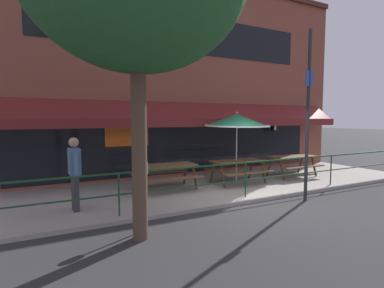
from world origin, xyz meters
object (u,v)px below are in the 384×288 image
Objects in this scene: picnic_table_left at (166,170)px; parking_meter_near at (144,174)px; picnic_table_centre at (238,165)px; picnic_table_right at (292,160)px; street_sign_pole at (308,115)px; pedestrian_walking at (75,170)px; patio_umbrella_centre at (237,121)px.

picnic_table_left is 1.27× the size of parking_meter_near.
picnic_table_left is 2.49m from picnic_table_centre.
street_sign_pole reaches higher than picnic_table_right.
pedestrian_walking is at bearing -174.32° from picnic_table_right.
parking_meter_near reaches higher than picnic_table_left.
street_sign_pole is at bearing -76.57° from patio_umbrella_centre.
parking_meter_near reaches higher than picnic_table_right.
picnic_table_left is at bearing 175.09° from picnic_table_centre.
parking_meter_near is at bearing -179.14° from street_sign_pole.
street_sign_pole is (5.72, -1.60, 1.29)m from pedestrian_walking.
patio_umbrella_centre is at bearing 8.94° from pedestrian_walking.
picnic_table_centre is 0.39× the size of street_sign_pole.
picnic_table_centre is 1.05× the size of pedestrian_walking.
pedestrian_walking is at bearing 123.98° from parking_meter_near.
patio_umbrella_centre is (-2.49, 0.05, 1.47)m from picnic_table_right.
picnic_table_centre is 1.27× the size of parking_meter_near.
picnic_table_right is 0.76× the size of patio_umbrella_centre.
pedestrian_walking reaches higher than picnic_table_left.
picnic_table_right is at bearing 5.68° from pedestrian_walking.
street_sign_pole is (0.57, -2.41, 0.17)m from patio_umbrella_centre.
picnic_table_right is at bearing -1.18° from patio_umbrella_centre.
parking_meter_near is (1.12, -1.67, 0.09)m from pedestrian_walking.
street_sign_pole is at bearing -129.02° from picnic_table_right.
picnic_table_left is at bearing 178.04° from picnic_table_right.
picnic_table_right is (2.49, 0.04, 0.00)m from picnic_table_centre.
picnic_table_right is 2.89m from patio_umbrella_centre.
parking_meter_near is 0.31× the size of street_sign_pole.
picnic_table_right is 3.45m from street_sign_pole.
pedestrian_walking is 6.08m from street_sign_pole.
picnic_table_centre is 2.90m from street_sign_pole.
picnic_table_left is 0.76× the size of patio_umbrella_centre.
patio_umbrella_centre reaches higher than picnic_table_left.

